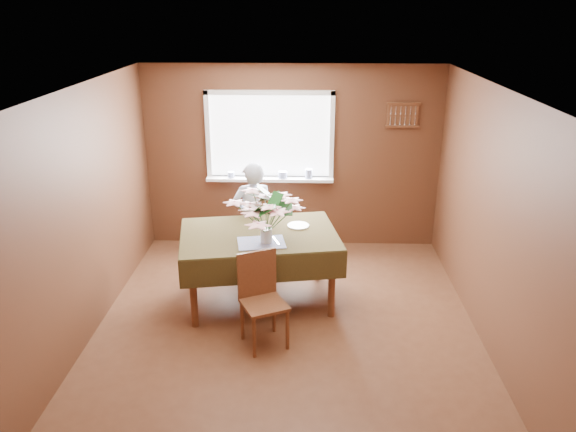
{
  "coord_description": "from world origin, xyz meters",
  "views": [
    {
      "loc": [
        0.19,
        -5.16,
        3.22
      ],
      "look_at": [
        0.0,
        0.55,
        1.05
      ],
      "focal_mm": 35.0,
      "sensor_mm": 36.0,
      "label": 1
    }
  ],
  "objects_px": {
    "chair_near": "(261,295)",
    "seated_woman": "(253,218)",
    "dining_table": "(259,242)",
    "flower_bouquet": "(266,211)",
    "chair_far": "(259,230)"
  },
  "relations": [
    {
      "from": "seated_woman",
      "to": "flower_bouquet",
      "type": "xyz_separation_m",
      "value": [
        0.24,
        -1.03,
        0.48
      ]
    },
    {
      "from": "dining_table",
      "to": "seated_woman",
      "type": "bearing_deg",
      "value": 90.0
    },
    {
      "from": "chair_near",
      "to": "seated_woman",
      "type": "relative_size",
      "value": 0.66
    },
    {
      "from": "flower_bouquet",
      "to": "chair_near",
      "type": "bearing_deg",
      "value": -91.9
    },
    {
      "from": "chair_far",
      "to": "chair_near",
      "type": "distance_m",
      "value": 1.69
    },
    {
      "from": "dining_table",
      "to": "chair_near",
      "type": "relative_size",
      "value": 2.01
    },
    {
      "from": "chair_near",
      "to": "seated_woman",
      "type": "xyz_separation_m",
      "value": [
        -0.22,
        1.6,
        0.2
      ]
    },
    {
      "from": "chair_far",
      "to": "seated_woman",
      "type": "xyz_separation_m",
      "value": [
        -0.07,
        -0.09,
        0.19
      ]
    },
    {
      "from": "dining_table",
      "to": "chair_near",
      "type": "distance_m",
      "value": 0.85
    },
    {
      "from": "dining_table",
      "to": "flower_bouquet",
      "type": "bearing_deg",
      "value": -78.21
    },
    {
      "from": "flower_bouquet",
      "to": "chair_far",
      "type": "bearing_deg",
      "value": 98.74
    },
    {
      "from": "chair_near",
      "to": "seated_woman",
      "type": "distance_m",
      "value": 1.62
    },
    {
      "from": "chair_near",
      "to": "flower_bouquet",
      "type": "xyz_separation_m",
      "value": [
        0.02,
        0.56,
        0.68
      ]
    },
    {
      "from": "chair_far",
      "to": "chair_near",
      "type": "bearing_deg",
      "value": 67.86
    },
    {
      "from": "chair_near",
      "to": "seated_woman",
      "type": "height_order",
      "value": "seated_woman"
    }
  ]
}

